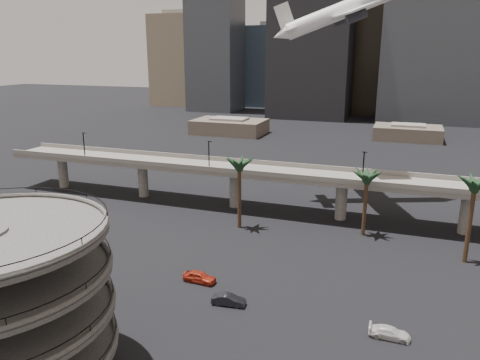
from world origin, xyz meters
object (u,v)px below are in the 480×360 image
(car_c, at_px, (390,333))
(airborne_jet, at_px, (348,9))
(car_b, at_px, (229,300))
(car_a, at_px, (200,277))
(overpass, at_px, (286,178))

(car_c, bearing_deg, airborne_jet, 14.92)
(car_b, bearing_deg, car_c, -97.80)
(airborne_jet, relative_size, car_b, 6.82)
(airborne_jet, distance_m, car_a, 62.35)
(car_b, bearing_deg, airborne_jet, -13.17)
(car_b, bearing_deg, overpass, -3.15)
(overpass, bearing_deg, car_b, -86.75)
(overpass, xyz_separation_m, car_b, (2.13, -37.46, -6.62))
(overpass, distance_m, car_a, 33.95)
(car_a, distance_m, car_c, 26.42)
(overpass, relative_size, car_c, 28.02)
(car_a, xyz_separation_m, car_b, (6.13, -4.39, -0.09))
(car_c, bearing_deg, car_b, 88.70)
(overpass, relative_size, car_a, 27.28)
(overpass, distance_m, car_b, 38.10)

